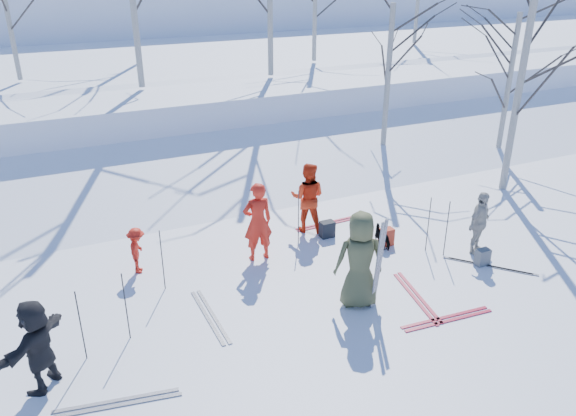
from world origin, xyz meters
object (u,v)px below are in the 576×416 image
backpack_red (386,237)px  backpack_dark (327,229)px  skier_olive_center (360,260)px  backpack_grey (483,257)px  skier_redor_behind (308,197)px  skier_red_seated (137,250)px  skier_red_north (258,222)px  dog (383,237)px  skier_grey_west (37,345)px  skier_cream_east (479,223)px

backpack_red → backpack_dark: 1.43m
skier_olive_center → backpack_grey: skier_olive_center is taller
skier_redor_behind → skier_red_seated: size_ratio=1.70×
skier_red_north → dog: bearing=167.8°
skier_grey_west → skier_red_seated: bearing=-174.1°
skier_red_north → backpack_grey: size_ratio=4.83×
skier_redor_behind → backpack_dark: bearing=151.3°
skier_grey_west → backpack_red: skier_grey_west is taller
skier_olive_center → skier_red_north: (-1.11, 2.48, -0.06)m
skier_grey_west → backpack_red: 7.82m
skier_redor_behind → skier_olive_center: bearing=114.8°
dog → backpack_dark: dog is taller
skier_red_seated → backpack_dark: skier_red_seated is taller
backpack_grey → dog: bearing=133.6°
skier_red_north → backpack_red: size_ratio=4.37×
dog → skier_red_north: bearing=-23.2°
skier_red_north → skier_red_seated: 2.65m
skier_red_north → skier_grey_west: 5.20m
dog → backpack_red: dog is taller
skier_red_north → backpack_red: skier_red_north is taller
skier_redor_behind → skier_cream_east: bearing=172.6°
skier_red_seated → dog: bearing=-84.8°
skier_redor_behind → backpack_dark: (0.27, -0.53, -0.68)m
skier_red_north → skier_red_seated: skier_red_north is taller
backpack_red → skier_olive_center: bearing=-135.7°
skier_cream_east → backpack_grey: 0.79m
skier_redor_behind → dog: 2.05m
backpack_grey → backpack_dark: size_ratio=0.95×
skier_grey_west → backpack_red: bearing=143.8°
skier_red_north → dog: 3.02m
skier_olive_center → skier_cream_east: bearing=-151.4°
skier_olive_center → backpack_grey: 3.39m
skier_cream_east → backpack_grey: bearing=-139.4°
skier_redor_behind → skier_cream_east: (3.01, -2.64, -0.13)m
skier_red_north → backpack_dark: skier_red_north is taller
dog → skier_grey_west: bearing=3.4°
skier_grey_west → dog: size_ratio=2.64×
skier_grey_west → backpack_dark: 7.09m
skier_red_seated → backpack_red: size_ratio=2.47×
skier_red_north → skier_grey_west: (-4.61, -2.41, -0.13)m
skier_olive_center → backpack_grey: bearing=-159.3°
skier_olive_center → skier_red_north: 2.72m
backpack_red → backpack_grey: (1.41, -1.67, -0.02)m
dog → skier_olive_center: bearing=36.0°
dog → backpack_grey: size_ratio=1.57×
dog → backpack_red: 0.14m
skier_redor_behind → backpack_dark: skier_redor_behind is taller
skier_redor_behind → skier_grey_west: 7.04m
skier_red_seated → skier_cream_east: (7.21, -2.34, 0.23)m
skier_cream_east → backpack_dark: (-2.74, 2.12, -0.55)m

